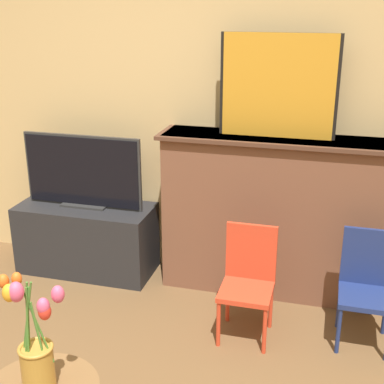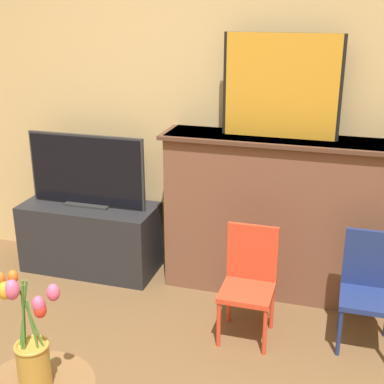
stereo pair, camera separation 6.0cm
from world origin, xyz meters
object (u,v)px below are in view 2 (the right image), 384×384
(chair_red, at_px, (249,278))
(vase_tulips, at_px, (31,348))
(chair_blue, at_px, (368,285))
(tv_monitor, at_px, (86,172))
(painting, at_px, (281,87))

(chair_red, xyz_separation_m, vase_tulips, (-0.62, -1.23, 0.25))
(chair_red, xyz_separation_m, chair_blue, (0.66, 0.11, 0.00))
(tv_monitor, relative_size, chair_red, 1.30)
(chair_red, bearing_deg, chair_blue, 9.61)
(tv_monitor, xyz_separation_m, vase_tulips, (0.63, -1.70, -0.13))
(chair_blue, bearing_deg, tv_monitor, 169.24)
(painting, distance_m, chair_red, 1.15)
(tv_monitor, distance_m, vase_tulips, 1.82)
(painting, height_order, vase_tulips, painting)
(vase_tulips, bearing_deg, chair_blue, 46.55)
(chair_red, bearing_deg, tv_monitor, 159.25)
(tv_monitor, distance_m, chair_red, 1.39)
(tv_monitor, xyz_separation_m, chair_red, (1.25, -0.47, -0.38))
(painting, distance_m, tv_monitor, 1.45)
(tv_monitor, height_order, vase_tulips, tv_monitor)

